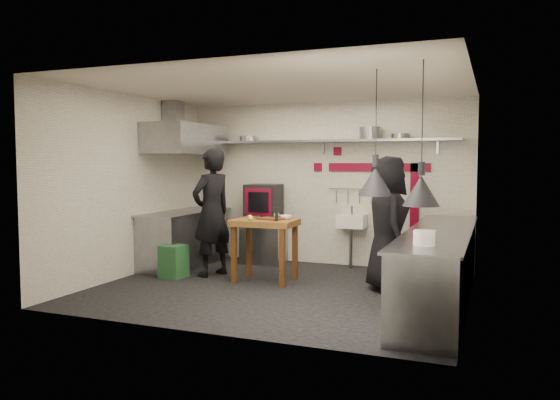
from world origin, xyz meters
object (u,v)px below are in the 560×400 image
at_px(oven_stand, 264,240).
at_px(combi_oven, 264,201).
at_px(green_bin, 174,261).
at_px(chef_left, 212,212).
at_px(prep_table, 265,250).
at_px(chef_right, 387,223).

relative_size(oven_stand, combi_oven, 1.38).
height_order(oven_stand, combi_oven, combi_oven).
height_order(oven_stand, green_bin, oven_stand).
bearing_deg(chef_left, oven_stand, -172.64).
bearing_deg(oven_stand, prep_table, -70.38).
bearing_deg(chef_right, prep_table, 68.48).
xyz_separation_m(oven_stand, chef_left, (-0.31, -1.33, 0.59)).
bearing_deg(combi_oven, prep_table, -69.92).
xyz_separation_m(oven_stand, chef_right, (2.40, -1.29, 0.52)).
distance_m(oven_stand, chef_left, 1.49).
bearing_deg(chef_left, prep_table, 106.40).
xyz_separation_m(oven_stand, combi_oven, (0.01, -0.05, 0.69)).
xyz_separation_m(prep_table, chef_right, (1.79, 0.11, 0.46)).
bearing_deg(oven_stand, chef_left, -107.18).
bearing_deg(green_bin, prep_table, 11.74).
height_order(green_bin, chef_left, chef_left).
height_order(prep_table, chef_right, chef_right).
height_order(combi_oven, chef_right, chef_right).
xyz_separation_m(green_bin, prep_table, (1.40, 0.29, 0.21)).
xyz_separation_m(combi_oven, chef_right, (2.39, -1.25, -0.17)).
xyz_separation_m(chef_left, chef_right, (2.71, 0.04, -0.06)).
bearing_deg(chef_left, chef_right, 111.48).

